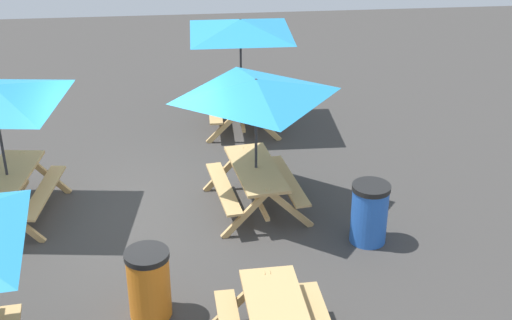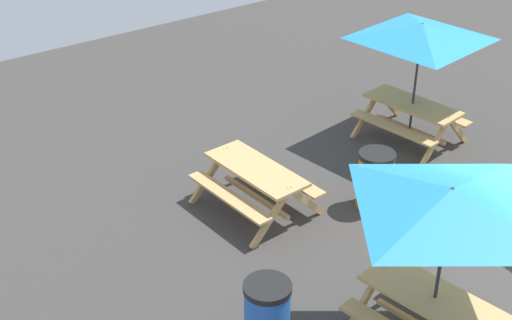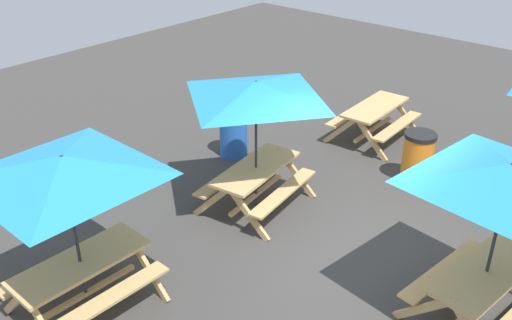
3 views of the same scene
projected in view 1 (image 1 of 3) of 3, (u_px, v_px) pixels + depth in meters
The scene contains 5 objects.
ground_plane at pixel (140, 212), 11.88m from camera, with size 24.79×24.79×0.00m, color #3D3A38.
picnic_table_1 at pixel (256, 98), 11.13m from camera, with size 2.27×2.27×2.34m.
picnic_table_4 at pixel (240, 34), 14.17m from camera, with size 2.83×2.83×2.34m.
trash_bin_blue at pixel (369, 213), 10.90m from camera, with size 0.59×0.59×0.98m.
trash_bin_orange at pixel (149, 283), 9.30m from camera, with size 0.59×0.59×0.98m.
Camera 1 is at (-10.36, -0.91, 6.12)m, focal length 50.00 mm.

